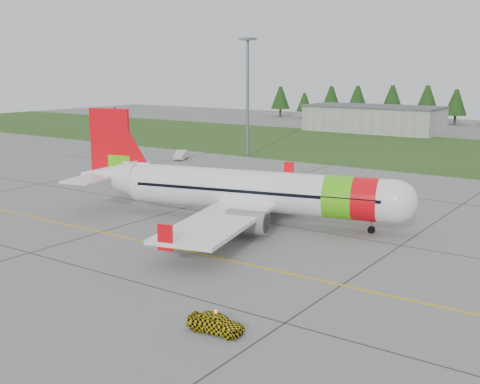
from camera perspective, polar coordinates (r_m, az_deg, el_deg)
The scene contains 8 objects.
ground at distance 43.22m, azimuth -7.36°, elevation -9.16°, with size 320.00×320.00×0.00m, color gray.
aircraft at distance 60.51m, azimuth 0.83°, elevation 0.12°, with size 35.94×33.77×11.05m.
follow_me_car at distance 35.79m, azimuth -2.34°, elevation -10.58°, with size 1.41×1.19×3.50m, color yellow.
service_van at distance 103.11m, azimuth -5.62°, elevation 4.41°, with size 1.66×1.57×4.75m, color silver.
grass_strip at distance 116.08m, azimuth 20.88°, elevation 3.33°, with size 320.00×50.00×0.03m, color #30561E.
taxi_guideline at distance 49.07m, azimuth -1.06°, elevation -6.48°, with size 120.00×0.25×0.02m, color gold.
hangar_west at distance 151.58m, azimuth 12.52°, elevation 6.73°, with size 32.00×14.00×6.00m, color #A8A8A3.
floodlight_mast at distance 106.09m, azimuth 0.73°, elevation 8.80°, with size 0.50×0.50×20.00m, color slate.
Camera 1 is at (27.34, -29.78, 15.29)m, focal length 45.00 mm.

